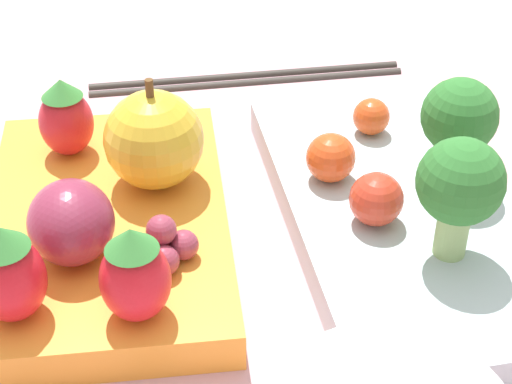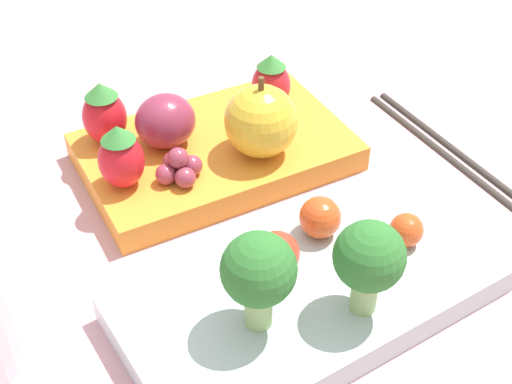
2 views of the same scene
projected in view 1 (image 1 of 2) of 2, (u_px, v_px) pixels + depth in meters
name	position (u px, v px, depth m)	size (l,w,h in m)	color
ground_plane	(256.00, 228.00, 0.45)	(4.00, 4.00, 0.00)	#C6939E
bento_box_savoury	(400.00, 217.00, 0.44)	(0.23, 0.12, 0.02)	silver
bento_box_fruit	(108.00, 231.00, 0.43)	(0.19, 0.12, 0.02)	orange
broccoli_floret_0	(461.00, 122.00, 0.42)	(0.04, 0.04, 0.06)	#93B770
broccoli_floret_1	(460.00, 186.00, 0.38)	(0.04, 0.04, 0.06)	#93B770
cherry_tomato_0	(371.00, 117.00, 0.48)	(0.02, 0.02, 0.02)	#DB4C1E
cherry_tomato_1	(331.00, 158.00, 0.44)	(0.03, 0.03, 0.03)	#DB4C1E
cherry_tomato_2	(376.00, 199.00, 0.41)	(0.03, 0.03, 0.03)	red
apple	(154.00, 140.00, 0.43)	(0.05, 0.05, 0.06)	gold
strawberry_0	(8.00, 274.00, 0.35)	(0.03, 0.03, 0.05)	red
strawberry_1	(66.00, 118.00, 0.46)	(0.03, 0.03, 0.04)	red
strawberry_2	(135.00, 274.00, 0.35)	(0.03, 0.03, 0.05)	red
plum	(71.00, 222.00, 0.39)	(0.04, 0.04, 0.04)	#892D47
grape_cluster	(162.00, 244.00, 0.39)	(0.03, 0.03, 0.02)	#93384C
chopsticks_pair	(247.00, 76.00, 0.57)	(0.02, 0.21, 0.01)	#332D28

